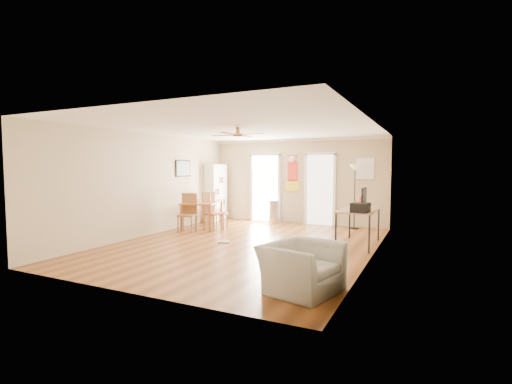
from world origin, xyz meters
The scene contains 30 objects.
floor centered at (0.00, 0.00, 0.00)m, with size 7.00×7.00×0.00m, color brown.
ceiling centered at (0.00, 0.00, 2.60)m, with size 5.50×7.00×0.00m, color silver, non-canonical shape.
wall_back centered at (0.00, 3.50, 1.30)m, with size 5.50×0.04×2.60m, color beige, non-canonical shape.
wall_front centered at (0.00, -3.50, 1.30)m, with size 5.50×0.04×2.60m, color beige, non-canonical shape.
wall_left centered at (-2.75, 0.00, 1.30)m, with size 0.04×7.00×2.60m, color beige, non-canonical shape.
wall_right centered at (2.75, 0.00, 1.30)m, with size 0.04×7.00×2.60m, color beige, non-canonical shape.
crown_molding centered at (0.00, 0.00, 2.56)m, with size 5.50×7.00×0.08m, color white, non-canonical shape.
kitchen_doorway centered at (-1.05, 3.48, 1.05)m, with size 0.90×0.10×2.10m, color white, non-canonical shape.
bathroom_doorway centered at (0.75, 3.48, 1.05)m, with size 0.80×0.10×2.10m, color white, non-canonical shape.
wall_decal centered at (-0.13, 3.48, 1.55)m, with size 0.46×0.03×1.10m, color red.
ac_grille centered at (2.05, 3.47, 1.70)m, with size 0.50×0.04×0.60m, color white.
framed_poster centered at (-2.73, 1.40, 1.70)m, with size 0.04×0.66×0.48m, color black.
ceiling_fan centered at (0.00, -0.30, 2.43)m, with size 1.24×1.24×0.20m, color #593819, non-canonical shape.
bookshelf centered at (-2.55, 2.89, 0.91)m, with size 0.36×0.82×1.82m, color white, non-canonical shape.
dining_table centered at (-2.15, 1.53, 0.38)m, with size 0.91×1.52×0.76m, color #AC6C37, non-canonical shape.
dining_chair_right_a centered at (-1.60, 1.51, 0.49)m, with size 0.41×0.41×0.99m, color brown, non-canonical shape.
dining_chair_right_b centered at (-1.60, 1.25, 0.52)m, with size 0.43×0.43×1.05m, color #AA6337, non-canonical shape.
dining_chair_near centered at (-2.10, 0.72, 0.51)m, with size 0.42×0.42×1.03m, color #9E5A33, non-canonical shape.
dining_chair_far centered at (-2.33, 2.31, 0.48)m, with size 0.40×0.40×0.96m, color #A66A35, non-canonical shape.
trash_can centered at (-0.61, 3.17, 0.36)m, with size 0.33×0.33×0.72m, color silver.
torchiere_lamp centered at (1.82, 3.22, 0.91)m, with size 0.34×0.34×1.82m, color black, non-canonical shape.
computer_desk centered at (2.32, 1.05, 0.41)m, with size 0.76×1.51×0.81m, color tan, non-canonical shape.
imac centered at (2.47, 0.79, 1.06)m, with size 0.07×0.53×0.50m, color black, non-canonical shape.
keyboard centered at (2.20, 1.08, 0.82)m, with size 0.12×0.36×0.01m, color silver.
printer centered at (2.45, 0.48, 0.91)m, with size 0.33×0.39×0.20m, color black.
orange_bottle centered at (2.30, 1.41, 0.94)m, with size 0.09×0.09×0.26m, color red.
wastebasket_a centered at (1.74, -0.33, 0.14)m, with size 0.25×0.25×0.29m, color silver.
wastebasket_b centered at (2.12, -1.25, 0.17)m, with size 0.29×0.29×0.33m, color silver.
floor_cloth centered at (-0.53, -0.02, 0.02)m, with size 0.25×0.20×0.04m, color #999994.
armchair centered at (2.15, -2.40, 0.34)m, with size 1.05×0.91×0.68m, color #AEAFA9.
Camera 1 is at (3.75, -7.22, 1.76)m, focal length 25.65 mm.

